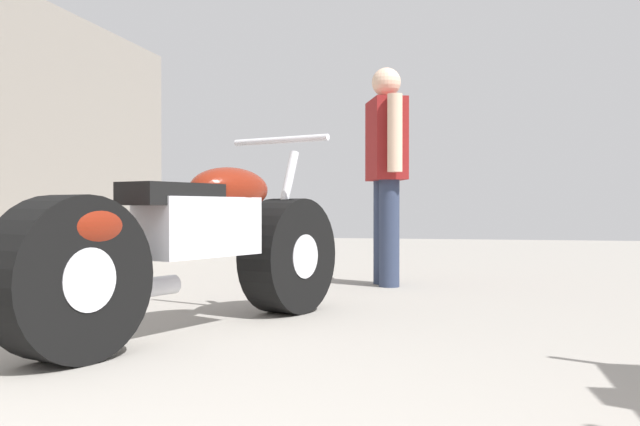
% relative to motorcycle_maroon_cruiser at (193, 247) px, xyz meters
% --- Properties ---
extents(ground_plane, '(18.58, 18.58, 0.00)m').
position_rel_motorcycle_maroon_cruiser_xyz_m(ground_plane, '(0.41, 1.32, -0.43)').
color(ground_plane, gray).
extents(motorcycle_maroon_cruiser, '(1.06, 2.19, 1.05)m').
position_rel_motorcycle_maroon_cruiser_xyz_m(motorcycle_maroon_cruiser, '(0.00, 0.00, 0.00)').
color(motorcycle_maroon_cruiser, black).
rests_on(motorcycle_maroon_cruiser, ground_plane).
extents(mechanic_in_blue, '(0.40, 0.70, 1.76)m').
position_rel_motorcycle_maroon_cruiser_xyz_m(mechanic_in_blue, '(0.69, 2.34, 0.56)').
color(mechanic_in_blue, '#2D3851').
rests_on(mechanic_in_blue, ground_plane).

